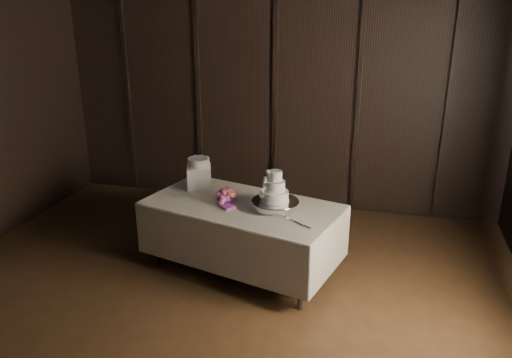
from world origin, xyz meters
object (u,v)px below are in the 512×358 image
at_px(small_cake, 199,162).
at_px(cake_stand, 275,205).
at_px(box_pedestal, 199,177).
at_px(wedding_cake, 273,189).
at_px(display_table, 242,234).
at_px(bouquet, 225,196).

bearing_deg(small_cake, cake_stand, -21.86).
relative_size(box_pedestal, small_cake, 1.09).
distance_m(wedding_cake, small_cake, 1.02).
relative_size(display_table, wedding_cake, 6.87).
distance_m(wedding_cake, bouquet, 0.54).
xyz_separation_m(display_table, cake_stand, (0.36, -0.04, 0.39)).
height_order(cake_stand, bouquet, bouquet).
xyz_separation_m(wedding_cake, small_cake, (-0.94, 0.40, 0.08)).
height_order(cake_stand, small_cake, small_cake).
height_order(display_table, bouquet, bouquet).
distance_m(bouquet, box_pedestal, 0.55).
relative_size(display_table, small_cake, 9.14).
relative_size(display_table, box_pedestal, 8.40).
height_order(wedding_cake, box_pedestal, wedding_cake).
bearing_deg(small_cake, box_pedestal, 0.00).
xyz_separation_m(display_table, small_cake, (-0.60, 0.35, 0.64)).
relative_size(bouquet, box_pedestal, 1.58).
relative_size(bouquet, small_cake, 1.72).
height_order(display_table, small_cake, small_cake).
bearing_deg(box_pedestal, bouquet, -40.25).
distance_m(cake_stand, wedding_cake, 0.17).
distance_m(cake_stand, small_cake, 1.07).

